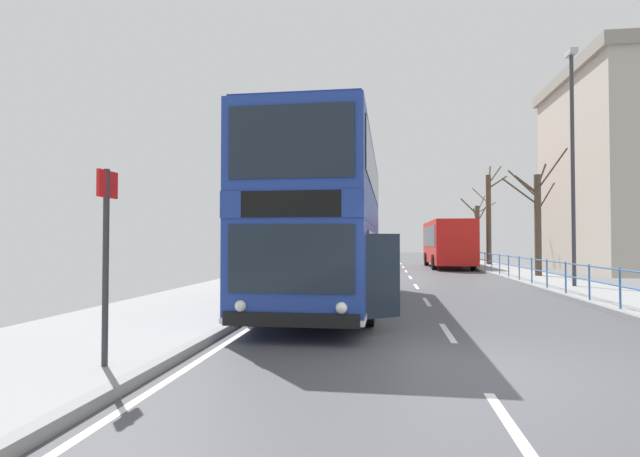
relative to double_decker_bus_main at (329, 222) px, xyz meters
The scene contains 9 objects.
ground 6.99m from the double_decker_bus_main, 72.10° to the right, with size 15.80×140.00×0.20m.
double_decker_bus_main is the anchor object (origin of this frame).
background_bus_far_lane 20.76m from the double_decker_bus_main, 74.07° to the left, with size 2.67×9.05×3.10m.
pedestrian_railing_far_kerb 8.66m from the double_decker_bus_main, 32.43° to the left, with size 0.05×28.61×0.99m.
bus_stop_sign_near 7.75m from the double_decker_bus_main, 105.83° to the right, with size 0.08×0.44×2.60m.
street_lamp_far_side 10.36m from the double_decker_bus_main, 32.61° to the left, with size 0.28×0.60×8.71m.
bare_tree_far_00 29.88m from the double_decker_bus_main, 72.08° to the left, with size 2.78×2.06×5.47m.
bare_tree_far_01 13.89m from the double_decker_bus_main, 51.00° to the left, with size 2.70×2.87×5.90m.
bare_tree_far_02 23.94m from the double_decker_bus_main, 68.26° to the left, with size 2.10×2.07×7.16m.
Camera 1 is at (-1.19, -7.10, 1.78)m, focal length 27.09 mm.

